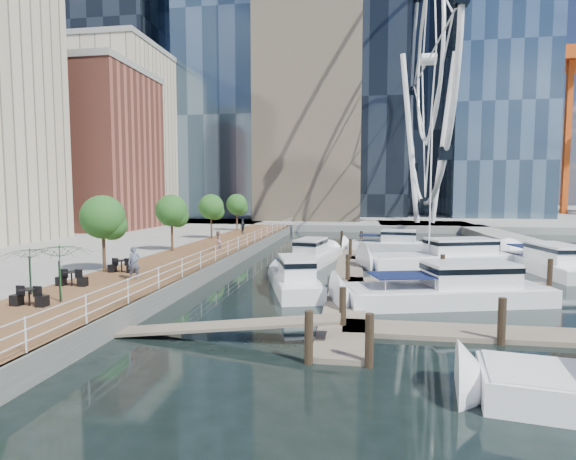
# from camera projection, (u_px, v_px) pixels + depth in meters

# --- Properties ---
(ground) EXTENTS (520.00, 520.00, 0.00)m
(ground) POSITION_uv_depth(u_px,v_px,m) (280.00, 314.00, 21.32)
(ground) COLOR black
(ground) RESTS_ON ground
(boardwalk) EXTENTS (6.00, 60.00, 1.00)m
(boardwalk) POSITION_uv_depth(u_px,v_px,m) (205.00, 256.00, 37.42)
(boardwalk) COLOR brown
(boardwalk) RESTS_ON ground
(seawall) EXTENTS (0.25, 60.00, 1.00)m
(seawall) POSITION_uv_depth(u_px,v_px,m) (240.00, 256.00, 36.97)
(seawall) COLOR #595954
(seawall) RESTS_ON ground
(land_far) EXTENTS (200.00, 114.00, 1.00)m
(land_far) POSITION_uv_depth(u_px,v_px,m) (344.00, 212.00, 121.73)
(land_far) COLOR gray
(land_far) RESTS_ON ground
(breakwater) EXTENTS (4.00, 60.00, 1.00)m
(breakwater) POSITION_uv_depth(u_px,v_px,m) (553.00, 255.00, 37.93)
(breakwater) COLOR gray
(breakwater) RESTS_ON ground
(pier) EXTENTS (14.00, 12.00, 1.00)m
(pier) POSITION_uv_depth(u_px,v_px,m) (424.00, 226.00, 70.36)
(pier) COLOR gray
(pier) RESTS_ON ground
(railing) EXTENTS (0.10, 60.00, 1.05)m
(railing) POSITION_uv_depth(u_px,v_px,m) (238.00, 244.00, 36.90)
(railing) COLOR white
(railing) RESTS_ON boardwalk
(floating_docks) EXTENTS (16.00, 34.00, 2.60)m
(floating_docks) POSITION_uv_depth(u_px,v_px,m) (423.00, 272.00, 29.90)
(floating_docks) COLOR #6D6051
(floating_docks) RESTS_ON ground
(midrise_condos) EXTENTS (19.00, 67.00, 28.00)m
(midrise_condos) POSITION_uv_depth(u_px,v_px,m) (33.00, 126.00, 51.74)
(midrise_condos) COLOR #BCAD8E
(midrise_condos) RESTS_ON ground
(ferris_wheel) EXTENTS (5.80, 45.60, 47.80)m
(ferris_wheel) POSITION_uv_depth(u_px,v_px,m) (429.00, 60.00, 68.25)
(ferris_wheel) COLOR white
(ferris_wheel) RESTS_ON ground
(street_trees) EXTENTS (2.60, 42.60, 4.60)m
(street_trees) POSITION_uv_depth(u_px,v_px,m) (172.00, 211.00, 36.49)
(street_trees) COLOR #3F2B1C
(street_trees) RESTS_ON ground
(cafe_tables) EXTENTS (2.50, 13.70, 0.74)m
(cafe_tables) POSITION_uv_depth(u_px,v_px,m) (53.00, 287.00, 20.82)
(cafe_tables) COLOR black
(cafe_tables) RESTS_ON ground
(yacht_foreground) EXTENTS (12.01, 6.02, 2.15)m
(yacht_foreground) POSITION_uv_depth(u_px,v_px,m) (446.00, 304.00, 23.23)
(yacht_foreground) COLOR silver
(yacht_foreground) RESTS_ON ground
(pedestrian_near) EXTENTS (0.79, 0.72, 1.81)m
(pedestrian_near) POSITION_uv_depth(u_px,v_px,m) (134.00, 263.00, 24.54)
(pedestrian_near) COLOR #4F576A
(pedestrian_near) RESTS_ON boardwalk
(pedestrian_mid) EXTENTS (0.71, 0.86, 1.62)m
(pedestrian_mid) POSITION_uv_depth(u_px,v_px,m) (218.00, 241.00, 36.84)
(pedestrian_mid) COLOR #9D756C
(pedestrian_mid) RESTS_ON boardwalk
(pedestrian_far) EXTENTS (1.01, 0.97, 1.69)m
(pedestrian_far) POSITION_uv_depth(u_px,v_px,m) (243.00, 226.00, 51.89)
(pedestrian_far) COLOR #31383D
(pedestrian_far) RESTS_ON boardwalk
(moored_yachts) EXTENTS (21.81, 35.97, 11.50)m
(moored_yachts) POSITION_uv_depth(u_px,v_px,m) (439.00, 269.00, 33.70)
(moored_yachts) COLOR white
(moored_yachts) RESTS_ON ground
(cafe_seating) EXTENTS (5.27, 9.83, 2.57)m
(cafe_seating) POSITION_uv_depth(u_px,v_px,m) (11.00, 281.00, 18.13)
(cafe_seating) COLOR #0F3721
(cafe_seating) RESTS_ON ground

